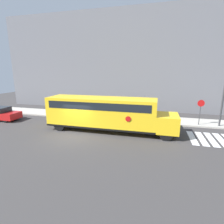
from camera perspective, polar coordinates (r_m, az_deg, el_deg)
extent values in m
plane|color=#3A3838|center=(15.23, -12.19, -7.52)|extent=(60.00, 60.00, 0.00)
cube|color=#B2ADA3|center=(20.93, -4.25, -1.32)|extent=(44.00, 3.00, 0.15)
cube|color=slate|center=(26.53, 0.21, 16.03)|extent=(32.00, 4.00, 13.24)
cube|color=white|center=(15.87, 24.75, -7.60)|extent=(0.50, 3.20, 0.01)
cube|color=white|center=(16.02, 27.23, -7.68)|extent=(0.50, 3.20, 0.01)
cube|color=white|center=(16.20, 29.66, -7.74)|extent=(0.50, 3.20, 0.01)
cube|color=white|center=(16.40, 32.04, -7.78)|extent=(0.50, 3.20, 0.01)
cube|color=yellow|center=(15.77, -3.54, 0.05)|extent=(9.72, 2.50, 2.56)
cube|color=yellow|center=(15.19, 17.55, -3.38)|extent=(1.75, 2.50, 1.38)
cube|color=black|center=(16.08, -3.48, -4.12)|extent=(9.72, 2.54, 0.16)
cube|color=black|center=(15.62, -3.58, 2.66)|extent=(8.94, 2.53, 0.64)
cylinder|color=red|center=(13.96, 5.28, -2.26)|extent=(0.44, 0.02, 0.44)
cylinder|color=black|center=(16.40, 16.93, -4.45)|extent=(1.00, 0.30, 1.00)
cylinder|color=black|center=(14.36, 17.21, -7.00)|extent=(1.00, 0.30, 1.00)
cylinder|color=black|center=(18.44, -13.31, -2.29)|extent=(1.00, 0.30, 1.00)
cylinder|color=black|center=(16.65, -16.76, -4.18)|extent=(1.00, 0.30, 1.00)
cube|color=red|center=(23.18, -32.85, -0.75)|extent=(4.58, 1.77, 0.70)
cylinder|color=black|center=(22.68, -28.77, -1.17)|extent=(0.64, 0.22, 0.64)
cylinder|color=black|center=(21.64, -31.51, -2.13)|extent=(0.64, 0.22, 0.64)
cylinder|color=#38383A|center=(19.08, 26.70, -0.77)|extent=(0.07, 0.07, 2.34)
cylinder|color=red|center=(18.82, 27.08, 2.56)|extent=(0.65, 0.03, 0.65)
cylinder|color=#38383A|center=(19.36, 32.50, 3.82)|extent=(0.16, 0.16, 5.69)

